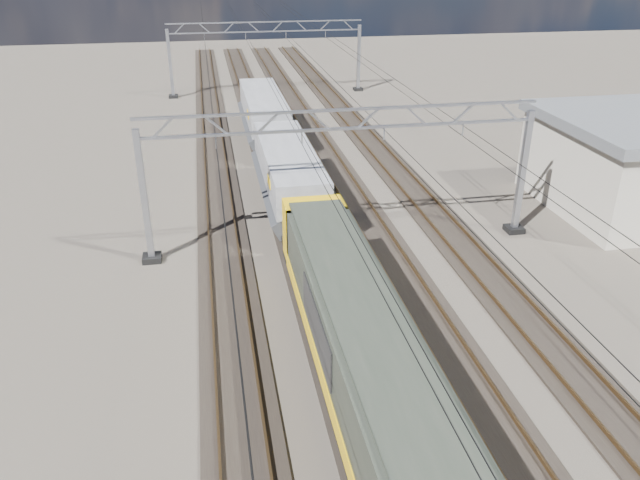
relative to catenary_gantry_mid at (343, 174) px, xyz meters
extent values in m
plane|color=black|center=(0.00, -4.00, -3.91)|extent=(160.00, 160.00, 0.00)
cube|color=black|center=(-6.00, -4.00, -3.85)|extent=(2.60, 140.00, 0.12)
cube|color=brown|center=(-6.72, -4.00, -3.69)|extent=(0.08, 140.00, 0.16)
cube|color=brown|center=(-5.28, -4.00, -3.69)|extent=(0.08, 140.00, 0.16)
cube|color=black|center=(-2.00, -4.00, -3.85)|extent=(2.60, 140.00, 0.12)
cube|color=brown|center=(-2.72, -4.00, -3.69)|extent=(0.08, 140.00, 0.16)
cube|color=brown|center=(-1.28, -4.00, -3.69)|extent=(0.08, 140.00, 0.16)
cube|color=black|center=(2.00, -4.00, -3.85)|extent=(2.60, 140.00, 0.12)
cube|color=brown|center=(1.28, -4.00, -3.69)|extent=(0.08, 140.00, 0.16)
cube|color=brown|center=(2.72, -4.00, -3.69)|extent=(0.08, 140.00, 0.16)
cube|color=black|center=(6.00, -4.00, -3.85)|extent=(2.60, 140.00, 0.12)
cube|color=brown|center=(5.28, -4.00, -3.69)|extent=(0.08, 140.00, 0.16)
cube|color=brown|center=(6.72, -4.00, -3.69)|extent=(0.08, 140.00, 0.16)
cube|color=#9A9DA8|center=(-9.50, 0.00, -0.61)|extent=(0.30, 0.30, 6.60)
cube|color=#9A9DA8|center=(9.50, 0.00, -0.61)|extent=(0.30, 0.30, 6.60)
cube|color=black|center=(-9.50, 0.00, -3.76)|extent=(0.90, 0.90, 0.30)
cube|color=black|center=(9.50, 0.00, -3.76)|extent=(0.90, 0.90, 0.30)
cube|color=#9A9DA8|center=(0.00, 0.00, 3.14)|extent=(19.30, 0.18, 0.12)
cube|color=#9A9DA8|center=(0.00, 0.00, 2.24)|extent=(19.30, 0.18, 0.12)
cube|color=#9A9DA8|center=(-8.31, 0.00, 2.69)|extent=(1.03, 0.10, 0.94)
cube|color=#9A9DA8|center=(-5.94, 0.00, 2.69)|extent=(1.03, 0.10, 0.94)
cube|color=#9A9DA8|center=(-3.56, 0.00, 2.69)|extent=(1.03, 0.10, 0.94)
cube|color=#9A9DA8|center=(-1.19, 0.00, 2.69)|extent=(1.03, 0.10, 0.94)
cube|color=#9A9DA8|center=(1.19, 0.00, 2.69)|extent=(1.03, 0.10, 0.94)
cube|color=#9A9DA8|center=(3.56, 0.00, 2.69)|extent=(1.03, 0.10, 0.94)
cube|color=#9A9DA8|center=(5.94, 0.00, 2.69)|extent=(1.03, 0.10, 0.94)
cube|color=#9A9DA8|center=(8.31, 0.00, 2.69)|extent=(1.03, 0.10, 0.94)
cube|color=#9A9DA8|center=(-6.00, 0.00, 1.92)|extent=(0.06, 0.06, 0.65)
cube|color=#9A9DA8|center=(-2.00, 0.00, 1.92)|extent=(0.06, 0.06, 0.65)
cube|color=#9A9DA8|center=(2.00, 0.00, 1.92)|extent=(0.06, 0.06, 0.65)
cube|color=#9A9DA8|center=(6.00, 0.00, 1.92)|extent=(0.06, 0.06, 0.65)
cube|color=#9A9DA8|center=(-9.50, 36.00, -0.61)|extent=(0.30, 0.30, 6.60)
cube|color=#9A9DA8|center=(9.50, 36.00, -0.61)|extent=(0.30, 0.30, 6.60)
cube|color=black|center=(-9.50, 36.00, -3.76)|extent=(0.90, 0.90, 0.30)
cube|color=black|center=(9.50, 36.00, -3.76)|extent=(0.90, 0.90, 0.30)
cube|color=#9A9DA8|center=(0.00, 36.00, 3.14)|extent=(19.30, 0.18, 0.12)
cube|color=#9A9DA8|center=(0.00, 36.00, 2.24)|extent=(19.30, 0.18, 0.12)
cube|color=#9A9DA8|center=(-8.31, 36.00, 2.69)|extent=(1.03, 0.10, 0.94)
cube|color=#9A9DA8|center=(-5.94, 36.00, 2.69)|extent=(1.03, 0.10, 0.94)
cube|color=#9A9DA8|center=(-3.56, 36.00, 2.69)|extent=(1.03, 0.10, 0.94)
cube|color=#9A9DA8|center=(-1.19, 36.00, 2.69)|extent=(1.03, 0.10, 0.94)
cube|color=#9A9DA8|center=(1.19, 36.00, 2.69)|extent=(1.03, 0.10, 0.94)
cube|color=#9A9DA8|center=(3.56, 36.00, 2.69)|extent=(1.03, 0.10, 0.94)
cube|color=#9A9DA8|center=(5.94, 36.00, 2.69)|extent=(1.03, 0.10, 0.94)
cube|color=#9A9DA8|center=(8.31, 36.00, 2.69)|extent=(1.03, 0.10, 0.94)
cube|color=#9A9DA8|center=(-6.00, 36.00, 1.92)|extent=(0.06, 0.06, 0.65)
cube|color=#9A9DA8|center=(-2.00, 36.00, 1.92)|extent=(0.06, 0.06, 0.65)
cube|color=#9A9DA8|center=(2.00, 36.00, 1.92)|extent=(0.06, 0.06, 0.65)
cube|color=#9A9DA8|center=(6.00, 36.00, 1.92)|extent=(0.06, 0.06, 0.65)
cylinder|color=black|center=(-6.00, 4.00, 1.59)|extent=(0.03, 140.00, 0.03)
cylinder|color=black|center=(-6.00, 4.00, 2.09)|extent=(0.03, 140.00, 0.03)
cylinder|color=black|center=(-2.00, 4.00, 1.59)|extent=(0.03, 140.00, 0.03)
cylinder|color=black|center=(-2.00, 4.00, 2.09)|extent=(0.03, 140.00, 0.03)
cylinder|color=black|center=(2.00, 4.00, 1.59)|extent=(0.03, 140.00, 0.03)
cylinder|color=black|center=(2.00, 4.00, 2.09)|extent=(0.03, 140.00, 0.03)
cylinder|color=black|center=(6.00, 4.00, 1.59)|extent=(0.03, 140.00, 0.03)
cylinder|color=black|center=(6.00, 4.00, 2.09)|extent=(0.03, 140.00, 0.03)
cube|color=black|center=(-2.00, -5.98, -3.16)|extent=(2.20, 3.60, 0.60)
cube|color=black|center=(-2.00, -12.48, -2.78)|extent=(2.65, 20.00, 0.25)
cube|color=black|center=(-2.00, -12.48, -3.16)|extent=(2.20, 4.50, 0.75)
cube|color=#2B3028|center=(-2.00, -12.48, -1.36)|extent=(2.65, 17.00, 2.60)
cube|color=yellow|center=(-3.34, -12.48, -2.36)|extent=(0.04, 17.00, 0.60)
cube|color=yellow|center=(-0.66, -12.48, -2.36)|extent=(0.04, 17.00, 0.60)
cube|color=black|center=(-3.35, -11.48, -1.01)|extent=(0.05, 5.00, 1.40)
cube|color=black|center=(-0.65, -11.48, -1.01)|extent=(0.05, 5.00, 1.40)
cube|color=#2B3028|center=(-2.00, -12.48, 0.01)|extent=(2.25, 18.00, 0.15)
cube|color=yellow|center=(-2.00, -3.38, -1.36)|extent=(2.65, 1.80, 2.60)
cube|color=yellow|center=(-2.00, -2.43, -0.86)|extent=(2.60, 0.46, 1.52)
cube|color=black|center=(-2.55, -2.33, -0.76)|extent=(0.85, 0.08, 0.75)
cube|color=black|center=(-1.45, -2.33, -0.76)|extent=(0.85, 0.08, 0.75)
cylinder|color=black|center=(-2.85, -2.18, -2.76)|extent=(0.36, 0.50, 0.36)
cylinder|color=black|center=(-1.15, -2.18, -2.76)|extent=(0.36, 0.50, 0.36)
cylinder|color=white|center=(-2.60, -2.28, -2.16)|extent=(0.20, 0.08, 0.20)
cylinder|color=white|center=(-1.40, -2.28, -2.16)|extent=(0.20, 0.08, 0.20)
cube|color=black|center=(-2.00, 0.72, -3.19)|extent=(2.20, 2.60, 0.55)
cube|color=black|center=(-2.00, 9.72, -3.19)|extent=(2.20, 2.60, 0.55)
cube|color=black|center=(-2.00, 5.22, -2.83)|extent=(2.40, 13.00, 0.20)
cube|color=slate|center=(-2.00, 5.22, -1.11)|extent=(2.80, 12.00, 1.80)
cube|color=#414448|center=(-2.95, 5.22, -2.36)|extent=(1.48, 12.00, 1.36)
cube|color=#414448|center=(-1.05, 5.22, -2.36)|extent=(1.48, 12.00, 1.36)
cube|color=yellow|center=(-3.42, 2.22, -1.01)|extent=(0.04, 1.20, 0.50)
cube|color=black|center=(-2.00, 14.92, -3.19)|extent=(2.20, 2.60, 0.55)
cube|color=black|center=(-2.00, 23.92, -3.19)|extent=(2.20, 2.60, 0.55)
cube|color=black|center=(-2.00, 19.42, -2.83)|extent=(2.40, 13.00, 0.20)
cube|color=slate|center=(-2.00, 19.42, -1.11)|extent=(2.80, 12.00, 1.80)
cube|color=#414448|center=(-2.95, 19.42, -2.36)|extent=(1.48, 12.00, 1.36)
cube|color=#414448|center=(-1.05, 19.42, -2.36)|extent=(1.48, 12.00, 1.36)
cube|color=yellow|center=(-3.42, 16.42, -1.01)|extent=(0.04, 1.20, 0.50)
camera|label=1|loc=(-6.28, -28.16, 10.21)|focal=35.00mm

